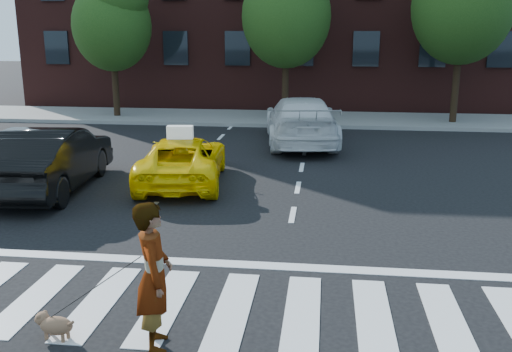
# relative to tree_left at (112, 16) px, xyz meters

# --- Properties ---
(ground) EXTENTS (120.00, 120.00, 0.00)m
(ground) POSITION_rel_tree_left_xyz_m (6.97, -17.00, -4.44)
(ground) COLOR black
(ground) RESTS_ON ground
(crosswalk) EXTENTS (13.00, 2.40, 0.01)m
(crosswalk) POSITION_rel_tree_left_xyz_m (6.97, -17.00, -4.43)
(crosswalk) COLOR silver
(crosswalk) RESTS_ON ground
(stop_line) EXTENTS (12.00, 0.30, 0.01)m
(stop_line) POSITION_rel_tree_left_xyz_m (6.97, -15.40, -4.43)
(stop_line) COLOR silver
(stop_line) RESTS_ON ground
(sidewalk_far) EXTENTS (30.00, 4.00, 0.15)m
(sidewalk_far) POSITION_rel_tree_left_xyz_m (6.97, 0.50, -4.37)
(sidewalk_far) COLOR slate
(sidewalk_far) RESTS_ON ground
(tree_left) EXTENTS (3.39, 3.38, 6.50)m
(tree_left) POSITION_rel_tree_left_xyz_m (0.00, 0.00, 0.00)
(tree_left) COLOR black
(tree_left) RESTS_ON ground
(tree_mid) EXTENTS (3.69, 3.69, 7.10)m
(tree_mid) POSITION_rel_tree_left_xyz_m (7.50, -0.00, 0.41)
(tree_mid) COLOR black
(tree_mid) RESTS_ON ground
(taxi) EXTENTS (2.54, 4.60, 1.22)m
(taxi) POSITION_rel_tree_left_xyz_m (5.57, -10.28, -3.83)
(taxi) COLOR yellow
(taxi) RESTS_ON ground
(black_sedan) EXTENTS (2.11, 5.01, 1.61)m
(black_sedan) POSITION_rel_tree_left_xyz_m (2.49, -11.36, -3.64)
(black_sedan) COLOR black
(black_sedan) RESTS_ON ground
(white_suv) EXTENTS (3.01, 5.94, 1.65)m
(white_suv) POSITION_rel_tree_left_xyz_m (8.37, -4.74, -3.61)
(white_suv) COLOR silver
(white_suv) RESTS_ON ground
(woman) EXTENTS (0.64, 0.80, 1.92)m
(woman) POSITION_rel_tree_left_xyz_m (7.17, -18.07, -3.48)
(woman) COLOR #999999
(woman) RESTS_ON ground
(dog) EXTENTS (0.61, 0.32, 0.35)m
(dog) POSITION_rel_tree_left_xyz_m (5.78, -18.06, -4.24)
(dog) COLOR brown
(dog) RESTS_ON ground
(taxi_sign) EXTENTS (0.68, 0.36, 0.32)m
(taxi_sign) POSITION_rel_tree_left_xyz_m (5.57, -10.48, -3.06)
(taxi_sign) COLOR white
(taxi_sign) RESTS_ON taxi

